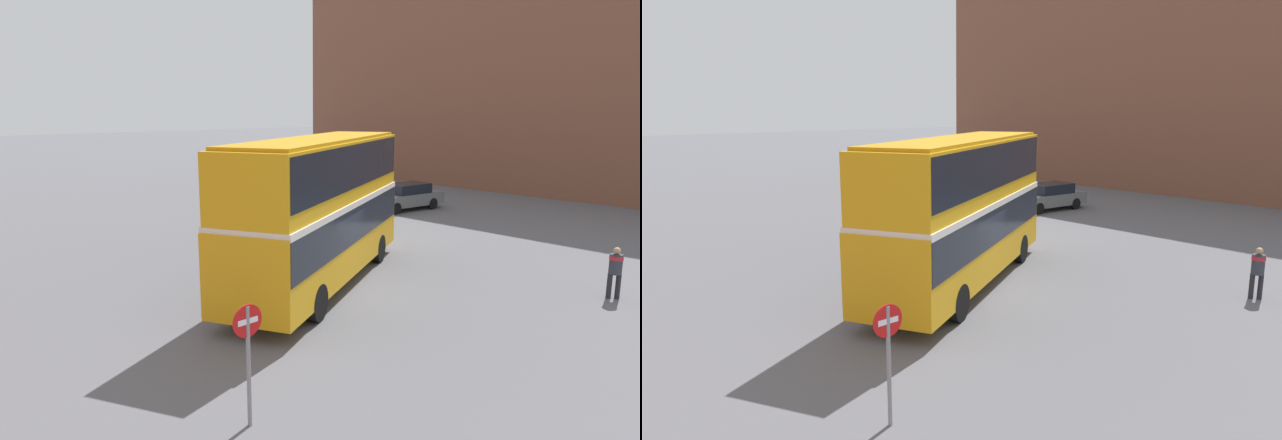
# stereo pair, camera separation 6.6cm
# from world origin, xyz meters

# --- Properties ---
(ground_plane) EXTENTS (240.00, 240.00, 0.00)m
(ground_plane) POSITION_xyz_m (0.00, 0.00, 0.00)
(ground_plane) COLOR #5B5B60
(building_row_right) EXTENTS (9.78, 38.79, 16.09)m
(building_row_right) POSITION_xyz_m (27.89, 7.67, 8.05)
(building_row_right) COLOR brown
(building_row_right) RESTS_ON ground_plane
(double_decker_bus) EXTENTS (10.55, 6.95, 4.84)m
(double_decker_bus) POSITION_xyz_m (-0.01, 0.81, 2.78)
(double_decker_bus) COLOR gold
(double_decker_bus) RESTS_ON ground_plane
(pedestrian_foreground) EXTENTS (0.55, 0.55, 1.62)m
(pedestrian_foreground) POSITION_xyz_m (5.64, -6.39, 0.99)
(pedestrian_foreground) COLOR #232328
(pedestrian_foreground) RESTS_ON ground_plane
(parked_car_kerb_near) EXTENTS (4.65, 2.32, 1.48)m
(parked_car_kerb_near) POSITION_xyz_m (13.03, 13.82, 0.75)
(parked_car_kerb_near) COLOR silver
(parked_car_kerb_near) RESTS_ON ground_plane
(parked_car_kerb_far) EXTENTS (4.80, 2.35, 1.51)m
(parked_car_kerb_far) POSITION_xyz_m (13.19, 7.88, 0.77)
(parked_car_kerb_far) COLOR slate
(parked_car_kerb_far) RESTS_ON ground_plane
(no_entry_sign) EXTENTS (0.62, 0.08, 2.35)m
(no_entry_sign) POSITION_xyz_m (-6.81, -4.65, 1.58)
(no_entry_sign) COLOR gray
(no_entry_sign) RESTS_ON ground_plane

